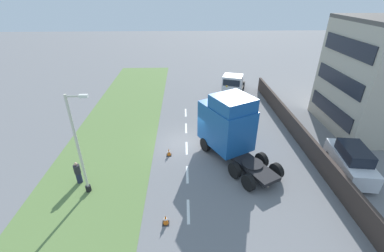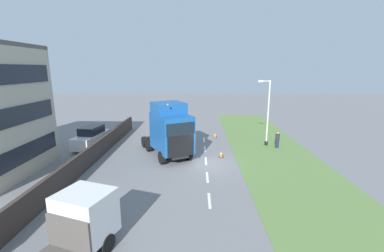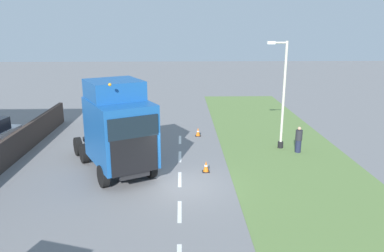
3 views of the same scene
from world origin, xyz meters
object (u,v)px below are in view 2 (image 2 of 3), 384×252
(flatbed_truck, at_px, (78,225))
(pedestrian, at_px, (277,140))
(parked_car, at_px, (92,137))
(lamp_post, at_px, (267,116))
(lorry_cab, at_px, (170,131))
(traffic_cone_trailing, at_px, (215,135))
(traffic_cone_lead, at_px, (221,154))

(flatbed_truck, xyz_separation_m, pedestrian, (-12.27, -14.61, -0.57))
(flatbed_truck, relative_size, parked_car, 1.20)
(lamp_post, bearing_deg, lorry_cab, 22.77)
(lamp_post, bearing_deg, traffic_cone_trailing, -28.90)
(traffic_cone_lead, xyz_separation_m, traffic_cone_trailing, (0.12, -6.28, 0.00))
(lamp_post, bearing_deg, traffic_cone_lead, 38.10)
(lorry_cab, relative_size, traffic_cone_lead, 11.99)
(flatbed_truck, xyz_separation_m, lamp_post, (-11.38, -15.44, 1.58))
(parked_car, bearing_deg, lamp_post, -168.15)
(lamp_post, xyz_separation_m, traffic_cone_lead, (4.65, 3.65, -2.61))
(pedestrian, bearing_deg, lamp_post, -42.66)
(parked_car, height_order, lamp_post, lamp_post)
(lamp_post, relative_size, traffic_cone_lead, 10.88)
(parked_car, bearing_deg, pedestrian, -171.03)
(lamp_post, height_order, traffic_cone_lead, lamp_post)
(traffic_cone_trailing, bearing_deg, traffic_cone_lead, 91.10)
(lamp_post, xyz_separation_m, traffic_cone_trailing, (4.77, -2.63, -2.61))
(lorry_cab, height_order, traffic_cone_lead, lorry_cab)
(pedestrian, relative_size, traffic_cone_trailing, 2.66)
(lorry_cab, xyz_separation_m, parked_car, (7.73, -2.58, -1.33))
(lamp_post, height_order, pedestrian, lamp_post)
(pedestrian, bearing_deg, parked_car, 1.15)
(flatbed_truck, distance_m, traffic_cone_trailing, 19.27)
(traffic_cone_lead, bearing_deg, flatbed_truck, 60.29)
(parked_car, distance_m, traffic_cone_trailing, 12.52)
(parked_car, bearing_deg, traffic_cone_lead, 176.20)
(flatbed_truck, distance_m, lamp_post, 19.24)
(parked_car, distance_m, traffic_cone_lead, 12.30)
(flatbed_truck, relative_size, pedestrian, 3.58)
(parked_car, relative_size, lamp_post, 0.73)
(pedestrian, distance_m, traffic_cone_trailing, 6.65)
(flatbed_truck, relative_size, traffic_cone_lead, 9.53)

